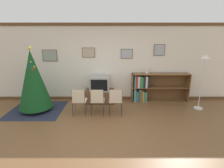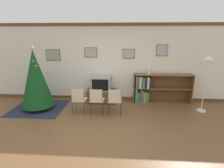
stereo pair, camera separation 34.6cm
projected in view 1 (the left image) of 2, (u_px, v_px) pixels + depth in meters
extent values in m
plane|color=brown|center=(103.00, 135.00, 4.16)|extent=(24.00, 24.00, 0.00)
cube|color=silver|center=(106.00, 63.00, 6.18)|extent=(8.82, 0.08, 2.70)
cube|color=brown|center=(105.00, 24.00, 5.78)|extent=(8.82, 0.03, 0.10)
cube|color=brown|center=(106.00, 98.00, 6.48)|extent=(8.82, 0.03, 0.10)
cube|color=brown|center=(50.00, 55.00, 6.06)|extent=(0.51, 0.02, 0.40)
cube|color=gray|center=(49.00, 56.00, 6.05)|extent=(0.47, 0.01, 0.37)
cube|color=brown|center=(88.00, 53.00, 6.03)|extent=(0.45, 0.02, 0.34)
cube|color=tan|center=(88.00, 53.00, 6.02)|extent=(0.41, 0.01, 0.30)
cube|color=brown|center=(126.00, 54.00, 6.05)|extent=(0.41, 0.02, 0.33)
cube|color=#9EA8B2|center=(127.00, 54.00, 6.03)|extent=(0.38, 0.01, 0.29)
cube|color=brown|center=(159.00, 50.00, 6.01)|extent=(0.38, 0.02, 0.38)
cube|color=#9EA8B2|center=(159.00, 50.00, 6.00)|extent=(0.34, 0.01, 0.35)
cube|color=#23283D|center=(37.00, 110.00, 5.56)|extent=(1.64, 1.51, 0.01)
cylinder|color=maroon|center=(37.00, 108.00, 5.54)|extent=(0.36, 0.36, 0.10)
cone|color=#14471E|center=(33.00, 80.00, 5.29)|extent=(1.01, 1.01, 1.78)
sphere|color=yellow|center=(29.00, 48.00, 5.03)|extent=(0.10, 0.10, 0.10)
sphere|color=gold|center=(28.00, 69.00, 5.27)|extent=(0.05, 0.05, 0.05)
sphere|color=gold|center=(34.00, 67.00, 5.10)|extent=(0.06, 0.06, 0.06)
sphere|color=red|center=(32.00, 69.00, 5.07)|extent=(0.05, 0.05, 0.05)
sphere|color=silver|center=(47.00, 92.00, 5.65)|extent=(0.06, 0.06, 0.06)
sphere|color=gold|center=(30.00, 62.00, 5.05)|extent=(0.05, 0.05, 0.05)
sphere|color=#1E4CB2|center=(31.00, 63.00, 5.06)|extent=(0.05, 0.05, 0.05)
sphere|color=silver|center=(26.00, 67.00, 5.10)|extent=(0.05, 0.05, 0.05)
sphere|color=silver|center=(32.00, 85.00, 5.61)|extent=(0.05, 0.05, 0.05)
sphere|color=#1E4CB2|center=(31.00, 67.00, 5.06)|extent=(0.05, 0.05, 0.05)
cube|color=#4C311E|center=(100.00, 101.00, 6.22)|extent=(0.96, 0.52, 0.05)
cube|color=brown|center=(100.00, 95.00, 6.15)|extent=(1.01, 0.54, 0.40)
cube|color=#9E9E99|center=(99.00, 83.00, 6.03)|extent=(0.67, 0.52, 0.49)
cube|color=black|center=(99.00, 85.00, 5.78)|extent=(0.55, 0.01, 0.38)
cube|color=beige|center=(79.00, 100.00, 5.18)|extent=(0.40, 0.40, 0.02)
cube|color=beige|center=(78.00, 96.00, 4.95)|extent=(0.35, 0.01, 0.38)
cylinder|color=#4C4C51|center=(75.00, 105.00, 5.42)|extent=(0.02, 0.02, 0.42)
cylinder|color=#4C4C51|center=(87.00, 105.00, 5.42)|extent=(0.02, 0.02, 0.42)
cylinder|color=#4C4C51|center=(73.00, 110.00, 5.07)|extent=(0.02, 0.02, 0.42)
cylinder|color=#4C4C51|center=(85.00, 110.00, 5.07)|extent=(0.02, 0.02, 0.42)
cylinder|color=#4C4C51|center=(72.00, 103.00, 5.02)|extent=(0.02, 0.02, 0.82)
cylinder|color=#4C4C51|center=(85.00, 103.00, 5.02)|extent=(0.02, 0.02, 0.82)
cube|color=beige|center=(97.00, 100.00, 5.19)|extent=(0.40, 0.40, 0.02)
cube|color=beige|center=(97.00, 96.00, 4.95)|extent=(0.35, 0.01, 0.38)
cylinder|color=#4C4C51|center=(92.00, 105.00, 5.42)|extent=(0.02, 0.02, 0.42)
cylinder|color=#4C4C51|center=(104.00, 105.00, 5.42)|extent=(0.02, 0.02, 0.42)
cylinder|color=#4C4C51|center=(91.00, 110.00, 5.07)|extent=(0.02, 0.02, 0.42)
cylinder|color=#4C4C51|center=(103.00, 110.00, 5.07)|extent=(0.02, 0.02, 0.42)
cylinder|color=#4C4C51|center=(91.00, 103.00, 5.02)|extent=(0.02, 0.02, 0.82)
cylinder|color=#4C4C51|center=(103.00, 103.00, 5.02)|extent=(0.02, 0.02, 0.82)
cube|color=beige|center=(115.00, 100.00, 5.19)|extent=(0.40, 0.40, 0.02)
cube|color=beige|center=(115.00, 96.00, 4.95)|extent=(0.35, 0.01, 0.38)
cylinder|color=#4C4C51|center=(109.00, 105.00, 5.42)|extent=(0.02, 0.02, 0.42)
cylinder|color=#4C4C51|center=(121.00, 105.00, 5.42)|extent=(0.02, 0.02, 0.42)
cylinder|color=#4C4C51|center=(109.00, 110.00, 5.07)|extent=(0.02, 0.02, 0.42)
cylinder|color=#4C4C51|center=(122.00, 110.00, 5.07)|extent=(0.02, 0.02, 0.42)
cylinder|color=#4C4C51|center=(109.00, 103.00, 5.02)|extent=(0.02, 0.02, 0.82)
cylinder|color=#4C4C51|center=(122.00, 103.00, 5.02)|extent=(0.02, 0.02, 0.82)
cube|color=brown|center=(132.00, 88.00, 6.18)|extent=(0.02, 0.36, 1.01)
cube|color=brown|center=(187.00, 88.00, 6.18)|extent=(0.02, 0.36, 1.01)
cube|color=brown|center=(161.00, 74.00, 6.05)|extent=(1.98, 0.36, 0.02)
cube|color=brown|center=(159.00, 101.00, 6.32)|extent=(1.98, 0.36, 0.02)
cube|color=brown|center=(160.00, 87.00, 6.18)|extent=(1.94, 0.36, 0.02)
cube|color=brown|center=(158.00, 86.00, 6.35)|extent=(1.98, 0.01, 1.01)
cube|color=teal|center=(134.00, 95.00, 6.21)|extent=(0.07, 0.27, 0.48)
cube|color=#337547|center=(136.00, 96.00, 6.22)|extent=(0.06, 0.26, 0.36)
cube|color=#2D4C93|center=(138.00, 95.00, 6.19)|extent=(0.04, 0.21, 0.44)
cube|color=#756047|center=(139.00, 95.00, 6.18)|extent=(0.04, 0.21, 0.46)
cube|color=#756047|center=(141.00, 96.00, 6.19)|extent=(0.05, 0.22, 0.43)
cube|color=gold|center=(143.00, 96.00, 6.20)|extent=(0.05, 0.23, 0.37)
cube|color=#337547|center=(144.00, 96.00, 6.23)|extent=(0.04, 0.27, 0.36)
cube|color=teal|center=(145.00, 96.00, 6.23)|extent=(0.05, 0.28, 0.36)
cube|color=teal|center=(135.00, 82.00, 6.04)|extent=(0.05, 0.20, 0.42)
cube|color=#B73333|center=(136.00, 82.00, 6.06)|extent=(0.05, 0.24, 0.42)
cube|color=silver|center=(138.00, 82.00, 6.05)|extent=(0.06, 0.20, 0.39)
cube|color=#337547|center=(140.00, 82.00, 6.09)|extent=(0.07, 0.29, 0.40)
cube|color=#337547|center=(142.00, 82.00, 6.07)|extent=(0.04, 0.25, 0.38)
cube|color=#232328|center=(144.00, 82.00, 6.05)|extent=(0.06, 0.22, 0.43)
cube|color=silver|center=(146.00, 82.00, 6.10)|extent=(0.06, 0.30, 0.39)
cube|color=#232328|center=(148.00, 82.00, 6.09)|extent=(0.06, 0.28, 0.38)
cylinder|color=silver|center=(147.00, 71.00, 6.07)|extent=(0.11, 0.11, 0.18)
torus|color=silver|center=(147.00, 68.00, 6.05)|extent=(0.09, 0.09, 0.02)
cylinder|color=silver|center=(198.00, 108.00, 5.68)|extent=(0.28, 0.28, 0.03)
cylinder|color=silver|center=(201.00, 84.00, 5.46)|extent=(0.03, 0.03, 1.60)
cone|color=white|center=(205.00, 56.00, 5.23)|extent=(0.28, 0.28, 0.12)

